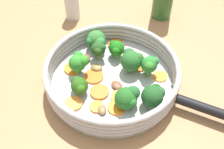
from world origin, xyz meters
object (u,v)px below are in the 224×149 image
carrot_slice_0 (160,76)px  carrot_slice_6 (140,65)px  carrot_slice_3 (117,107)px  mushroom_piece_1 (102,110)px  broccoli_floret_7 (132,60)px  carrot_slice_5 (94,75)px  broccoli_floret_0 (150,65)px  broccoli_floret_4 (117,49)px  broccoli_floret_6 (79,62)px  skillet (112,81)px  carrot_slice_9 (74,103)px  carrot_slice_10 (119,97)px  carrot_slice_4 (97,107)px  mushroom_piece_3 (96,68)px  broccoli_floret_8 (153,95)px  mushroom_piece_2 (85,59)px  mushroom_piece_0 (117,85)px  carrot_slice_1 (100,92)px  broccoli_floret_5 (128,97)px  carrot_slice_7 (73,68)px  broccoli_floret_2 (98,50)px  broccoli_floret_1 (79,86)px  salt_shaker (71,0)px  broccoli_floret_3 (96,40)px  carrot_slice_8 (133,63)px  carrot_slice_2 (116,45)px

carrot_slice_0 → carrot_slice_6: same height
carrot_slice_3 → mushroom_piece_1: (-0.01, 0.03, 0.00)m
broccoli_floret_7 → mushroom_piece_1: size_ratio=2.35×
carrot_slice_5 → broccoli_floret_0: broccoli_floret_0 is taller
broccoli_floret_0 → broccoli_floret_4: (0.05, 0.08, -0.01)m
carrot_slice_6 → broccoli_floret_6: 0.14m
skillet → broccoli_floret_7: (0.03, -0.04, 0.04)m
carrot_slice_5 → carrot_slice_9: bearing=162.3°
carrot_slice_10 → mushroom_piece_1: (-0.04, 0.03, 0.00)m
carrot_slice_4 → broccoli_floret_0: (0.11, -0.10, 0.03)m
mushroom_piece_3 → broccoli_floret_8: bearing=-121.0°
mushroom_piece_2 → mushroom_piece_0: bearing=-129.6°
carrot_slice_1 → broccoli_floret_5: broccoli_floret_5 is taller
broccoli_floret_6 → mushroom_piece_1: broccoli_floret_6 is taller
carrot_slice_7 → broccoli_floret_6: (-0.01, -0.02, 0.03)m
broccoli_floret_5 → broccoli_floret_2: bearing=33.7°
carrot_slice_6 → mushroom_piece_2: mushroom_piece_2 is taller
broccoli_floret_2 → broccoli_floret_0: bearing=-105.1°
broccoli_floret_0 → carrot_slice_3: bearing=150.4°
carrot_slice_3 → broccoli_floret_2: broccoli_floret_2 is taller
carrot_slice_3 → broccoli_floret_0: bearing=-29.6°
carrot_slice_5 → broccoli_floret_1: size_ratio=1.05×
carrot_slice_10 → mushroom_piece_2: size_ratio=1.13×
broccoli_floret_0 → mushroom_piece_0: (-0.05, 0.07, -0.03)m
carrot_slice_7 → broccoli_floret_2: (0.04, -0.05, 0.03)m
salt_shaker → broccoli_floret_4: bearing=-136.9°
broccoli_floret_3 → carrot_slice_8: bearing=-113.0°
broccoli_floret_1 → broccoli_floret_2: broccoli_floret_2 is taller
carrot_slice_9 → carrot_slice_7: bearing=15.2°
carrot_slice_2 → broccoli_floret_7: broccoli_floret_7 is taller
broccoli_floret_3 → carrot_slice_6: bearing=-111.9°
broccoli_floret_3 → broccoli_floret_5: size_ratio=1.08×
carrot_slice_10 → broccoli_floret_2: bearing=30.5°
carrot_slice_4 → mushroom_piece_2: size_ratio=0.95×
carrot_slice_4 → broccoli_floret_2: (0.14, 0.02, 0.03)m
carrot_slice_0 → broccoli_floret_7: (0.01, 0.07, 0.03)m
carrot_slice_4 → broccoli_floret_5: (0.01, -0.06, 0.03)m
carrot_slice_6 → carrot_slice_9: carrot_slice_9 is taller
carrot_slice_7 → broccoli_floret_5: 0.16m
carrot_slice_1 → mushroom_piece_1: bearing=-163.4°
mushroom_piece_3 → salt_shaker: (0.21, 0.11, 0.04)m
broccoli_floret_8 → mushroom_piece_3: size_ratio=1.81×
carrot_slice_10 → mushroom_piece_2: (0.10, 0.09, 0.00)m
broccoli_floret_6 → broccoli_floret_0: bearing=-83.9°
carrot_slice_10 → broccoli_floret_3: (0.14, 0.08, 0.02)m
carrot_slice_9 → mushroom_piece_3: bearing=-15.1°
carrot_slice_1 → carrot_slice_4: 0.04m
carrot_slice_5 → mushroom_piece_2: bearing=32.7°
carrot_slice_6 → broccoli_floret_3: 0.12m
skillet → carrot_slice_9: bearing=139.6°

